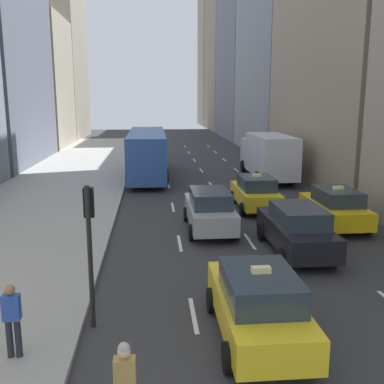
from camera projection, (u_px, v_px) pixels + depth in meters
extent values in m
cube|color=#9E9E99|center=(66.00, 183.00, 29.76)|extent=(8.00, 66.00, 0.15)
cube|color=white|center=(193.00, 315.00, 11.83)|extent=(0.12, 2.00, 0.01)
cube|color=white|center=(180.00, 243.00, 17.68)|extent=(0.12, 2.00, 0.01)
cube|color=white|center=(173.00, 207.00, 23.53)|extent=(0.12, 2.00, 0.01)
cube|color=white|center=(169.00, 185.00, 29.38)|extent=(0.12, 2.00, 0.01)
cube|color=white|center=(166.00, 171.00, 35.22)|extent=(0.12, 2.00, 0.01)
cube|color=white|center=(164.00, 160.00, 41.07)|extent=(0.12, 2.00, 0.01)
cube|color=white|center=(162.00, 153.00, 46.92)|extent=(0.12, 2.00, 0.01)
cube|color=white|center=(161.00, 147.00, 52.77)|extent=(0.12, 2.00, 0.01)
cube|color=white|center=(297.00, 311.00, 12.06)|extent=(0.12, 2.00, 0.01)
cube|color=white|center=(250.00, 241.00, 17.91)|extent=(0.12, 2.00, 0.01)
cube|color=white|center=(226.00, 206.00, 23.76)|extent=(0.12, 2.00, 0.01)
cube|color=white|center=(211.00, 185.00, 29.61)|extent=(0.12, 2.00, 0.01)
cube|color=white|center=(201.00, 170.00, 35.46)|extent=(0.12, 2.00, 0.01)
cube|color=white|center=(194.00, 160.00, 41.31)|extent=(0.12, 2.00, 0.01)
cube|color=white|center=(189.00, 152.00, 47.16)|extent=(0.12, 2.00, 0.01)
cube|color=white|center=(185.00, 146.00, 53.01)|extent=(0.12, 2.00, 0.01)
cube|color=white|center=(318.00, 239.00, 18.15)|extent=(0.12, 2.00, 0.01)
cube|color=white|center=(277.00, 205.00, 24.00)|extent=(0.12, 2.00, 0.01)
cube|color=white|center=(253.00, 184.00, 29.85)|extent=(0.12, 2.00, 0.01)
cube|color=white|center=(236.00, 170.00, 35.70)|extent=(0.12, 2.00, 0.01)
cube|color=white|center=(224.00, 160.00, 41.55)|extent=(0.12, 2.00, 0.01)
cube|color=white|center=(215.00, 152.00, 47.40)|extent=(0.12, 2.00, 0.01)
cube|color=white|center=(208.00, 146.00, 53.25)|extent=(0.12, 2.00, 0.01)
cube|color=#A89E89|center=(39.00, 83.00, 51.11)|extent=(6.00, 11.22, 14.56)
cube|color=gray|center=(60.00, 63.00, 62.83)|extent=(6.00, 13.68, 20.92)
cube|color=gray|center=(278.00, 50.00, 46.54)|extent=(6.00, 16.85, 20.89)
cube|color=slate|center=(246.00, 39.00, 62.58)|extent=(6.00, 16.85, 27.40)
cube|color=gray|center=(226.00, 55.00, 79.08)|extent=(6.00, 16.00, 26.24)
cube|color=gray|center=(215.00, 54.00, 93.28)|extent=(6.00, 12.03, 29.37)
cube|color=yellow|center=(257.00, 309.00, 10.63)|extent=(1.80, 4.40, 0.76)
cube|color=#28333D|center=(260.00, 286.00, 10.23)|extent=(1.58, 2.29, 0.64)
cube|color=#F2E599|center=(261.00, 270.00, 10.15)|extent=(0.44, 0.20, 0.14)
cylinder|color=black|center=(212.00, 300.00, 11.96)|extent=(0.22, 0.66, 0.66)
cylinder|color=black|center=(278.00, 297.00, 12.11)|extent=(0.22, 0.66, 0.66)
cylinder|color=black|center=(229.00, 358.00, 9.30)|extent=(0.22, 0.66, 0.66)
cylinder|color=black|center=(313.00, 354.00, 9.45)|extent=(0.22, 0.66, 0.66)
cube|color=yellow|center=(255.00, 195.00, 23.03)|extent=(1.80, 4.40, 0.76)
cube|color=#28333D|center=(257.00, 183.00, 22.63)|extent=(1.58, 2.29, 0.64)
cube|color=#F2E599|center=(257.00, 175.00, 22.55)|extent=(0.44, 0.20, 0.14)
cylinder|color=black|center=(233.00, 197.00, 24.36)|extent=(0.22, 0.66, 0.66)
cylinder|color=black|center=(265.00, 197.00, 24.52)|extent=(0.22, 0.66, 0.66)
cylinder|color=black|center=(243.00, 209.00, 21.70)|extent=(0.22, 0.66, 0.66)
cylinder|color=black|center=(279.00, 209.00, 21.86)|extent=(0.22, 0.66, 0.66)
cube|color=yellow|center=(334.00, 211.00, 19.92)|extent=(1.80, 4.40, 0.76)
cube|color=#28333D|center=(338.00, 196.00, 19.52)|extent=(1.58, 2.29, 0.64)
cube|color=#F2E599|center=(338.00, 188.00, 19.44)|extent=(0.44, 0.20, 0.14)
cylinder|color=black|center=(304.00, 212.00, 21.25)|extent=(0.22, 0.66, 0.66)
cylinder|color=black|center=(341.00, 211.00, 21.41)|extent=(0.22, 0.66, 0.66)
cylinder|color=black|center=(326.00, 228.00, 18.59)|extent=(0.22, 0.66, 0.66)
cylinder|color=black|center=(367.00, 227.00, 18.75)|extent=(0.22, 0.66, 0.66)
cube|color=#9EA0A5|center=(209.00, 213.00, 19.38)|extent=(1.80, 4.73, 0.82)
cube|color=#28333D|center=(210.00, 198.00, 18.96)|extent=(1.58, 2.46, 0.64)
cylinder|color=black|center=(186.00, 214.00, 20.82)|extent=(0.22, 0.66, 0.66)
cylinder|color=black|center=(225.00, 213.00, 20.97)|extent=(0.22, 0.66, 0.66)
cylinder|color=black|center=(192.00, 233.00, 17.96)|extent=(0.22, 0.66, 0.66)
cylinder|color=black|center=(236.00, 231.00, 18.11)|extent=(0.22, 0.66, 0.66)
cube|color=black|center=(295.00, 232.00, 16.56)|extent=(1.80, 4.82, 0.83)
cube|color=#28333D|center=(299.00, 215.00, 16.12)|extent=(1.58, 2.50, 0.64)
cylinder|color=black|center=(261.00, 232.00, 18.02)|extent=(0.22, 0.66, 0.66)
cylinder|color=black|center=(305.00, 231.00, 18.17)|extent=(0.22, 0.66, 0.66)
cylinder|color=black|center=(282.00, 258.00, 15.11)|extent=(0.22, 0.66, 0.66)
cylinder|color=black|center=(334.00, 256.00, 15.26)|extent=(0.22, 0.66, 0.66)
cube|color=#2D519E|center=(147.00, 152.00, 32.20)|extent=(2.50, 11.60, 2.90)
cube|color=#28333D|center=(148.00, 140.00, 37.74)|extent=(2.30, 0.12, 1.40)
cube|color=#28333D|center=(130.00, 147.00, 32.03)|extent=(0.08, 9.86, 1.10)
cube|color=yellow|center=(148.00, 129.00, 37.55)|extent=(1.50, 0.10, 0.36)
cylinder|color=black|center=(132.00, 163.00, 35.87)|extent=(0.30, 1.00, 1.00)
cylinder|color=black|center=(164.00, 163.00, 36.08)|extent=(0.30, 1.00, 1.00)
cylinder|color=black|center=(128.00, 178.00, 29.25)|extent=(0.30, 1.00, 1.00)
cylinder|color=black|center=(166.00, 177.00, 29.46)|extent=(0.30, 1.00, 1.00)
cube|color=silver|center=(257.00, 152.00, 34.57)|extent=(2.10, 2.40, 2.10)
cube|color=#28333D|center=(254.00, 147.00, 35.63)|extent=(1.90, 0.10, 0.90)
cube|color=silver|center=(271.00, 155.00, 30.41)|extent=(2.30, 6.00, 2.70)
cylinder|color=black|center=(243.00, 166.00, 34.69)|extent=(0.28, 0.90, 0.90)
cylinder|color=black|center=(270.00, 166.00, 34.87)|extent=(0.28, 0.90, 0.90)
cylinder|color=black|center=(258.00, 178.00, 29.42)|extent=(0.28, 0.90, 0.90)
cylinder|color=black|center=(292.00, 178.00, 29.61)|extent=(0.28, 0.90, 0.90)
cube|color=#B78C47|center=(125.00, 374.00, 7.34)|extent=(0.36, 0.22, 0.56)
sphere|color=beige|center=(124.00, 352.00, 7.26)|extent=(0.22, 0.22, 0.22)
sphere|color=#B2AD9E|center=(124.00, 348.00, 7.25)|extent=(0.20, 0.20, 0.20)
cylinder|color=#23232D|center=(10.00, 338.00, 9.57)|extent=(0.14, 0.14, 0.86)
cylinder|color=#23232D|center=(18.00, 338.00, 9.59)|extent=(0.14, 0.14, 0.86)
cube|color=#2D4CA5|center=(11.00, 307.00, 9.44)|extent=(0.36, 0.22, 0.56)
sphere|color=#9E7051|center=(10.00, 290.00, 9.35)|extent=(0.22, 0.22, 0.22)
cylinder|color=black|center=(90.00, 258.00, 10.87)|extent=(0.12, 0.12, 3.60)
cube|color=black|center=(89.00, 202.00, 10.77)|extent=(0.24, 0.20, 0.72)
sphere|color=red|center=(89.00, 192.00, 10.83)|extent=(0.14, 0.14, 0.14)
sphere|color=#4C3F14|center=(89.00, 201.00, 10.87)|extent=(0.14, 0.14, 0.14)
sphere|color=#198C2D|center=(90.00, 211.00, 10.92)|extent=(0.14, 0.14, 0.14)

